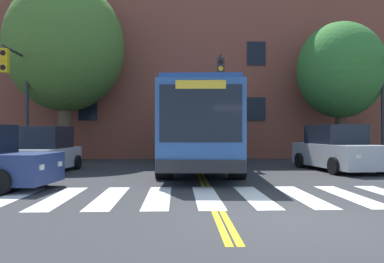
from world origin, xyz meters
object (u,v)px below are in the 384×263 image
(traffic_light_far_corner, at_px, (18,85))
(city_bus, at_px, (201,127))
(car_silver_far_lane, at_px, (336,150))
(street_tree_curbside_large, at_px, (341,71))
(street_tree_curbside_small, at_px, (65,47))
(car_black_behind_bus, at_px, (177,142))
(traffic_light_overhead, at_px, (219,91))
(car_white_near_lane, at_px, (46,151))

(traffic_light_far_corner, bearing_deg, city_bus, -7.10)
(car_silver_far_lane, xyz_separation_m, street_tree_curbside_large, (2.19, 4.61, 4.05))
(street_tree_curbside_large, height_order, street_tree_curbside_small, street_tree_curbside_small)
(car_black_behind_bus, relative_size, street_tree_curbside_large, 0.51)
(car_black_behind_bus, relative_size, traffic_light_far_corner, 0.67)
(traffic_light_far_corner, relative_size, street_tree_curbside_small, 0.58)
(car_black_behind_bus, distance_m, street_tree_curbside_small, 10.37)
(street_tree_curbside_large, bearing_deg, city_bus, -154.61)
(traffic_light_overhead, relative_size, street_tree_curbside_large, 0.73)
(city_bus, height_order, street_tree_curbside_large, street_tree_curbside_large)
(car_white_near_lane, distance_m, car_black_behind_bus, 12.96)
(city_bus, distance_m, car_silver_far_lane, 5.73)
(city_bus, xyz_separation_m, car_silver_far_lane, (5.57, -0.92, -0.95))
(street_tree_curbside_large, distance_m, street_tree_curbside_small, 14.87)
(car_silver_far_lane, bearing_deg, street_tree_curbside_small, 158.46)
(car_black_behind_bus, xyz_separation_m, street_tree_curbside_large, (8.89, -7.06, 4.03))
(traffic_light_far_corner, xyz_separation_m, traffic_light_overhead, (9.30, 1.40, -0.05))
(city_bus, xyz_separation_m, street_tree_curbside_small, (-7.05, 4.06, 4.35))
(traffic_light_far_corner, bearing_deg, traffic_light_overhead, 8.54)
(car_silver_far_lane, height_order, street_tree_curbside_small, street_tree_curbside_small)
(street_tree_curbside_large, bearing_deg, car_white_near_lane, -160.80)
(car_silver_far_lane, distance_m, traffic_light_far_corner, 14.23)
(car_silver_far_lane, distance_m, traffic_light_overhead, 6.28)
(car_silver_far_lane, relative_size, street_tree_curbside_small, 0.50)
(traffic_light_far_corner, height_order, traffic_light_overhead, traffic_light_far_corner)
(city_bus, height_order, car_white_near_lane, city_bus)
(car_white_near_lane, distance_m, street_tree_curbside_small, 7.53)
(car_white_near_lane, bearing_deg, traffic_light_far_corner, 132.54)
(street_tree_curbside_large, bearing_deg, car_silver_far_lane, -115.43)
(car_white_near_lane, bearing_deg, street_tree_curbside_large, 19.20)
(city_bus, relative_size, street_tree_curbside_small, 1.22)
(car_white_near_lane, relative_size, street_tree_curbside_small, 0.40)
(city_bus, relative_size, car_black_behind_bus, 3.09)
(traffic_light_far_corner, distance_m, street_tree_curbside_large, 16.26)
(car_black_behind_bus, xyz_separation_m, traffic_light_overhead, (2.19, -8.32, 2.79))
(city_bus, xyz_separation_m, car_black_behind_bus, (-1.13, 10.74, -0.93))
(car_black_behind_bus, height_order, traffic_light_far_corner, traffic_light_far_corner)
(car_silver_far_lane, distance_m, car_black_behind_bus, 13.45)
(traffic_light_far_corner, relative_size, traffic_light_overhead, 1.04)
(car_silver_far_lane, xyz_separation_m, traffic_light_far_corner, (-13.81, 1.95, 2.86))
(car_white_near_lane, height_order, street_tree_curbside_small, street_tree_curbside_small)
(traffic_light_far_corner, bearing_deg, car_black_behind_bus, 53.82)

